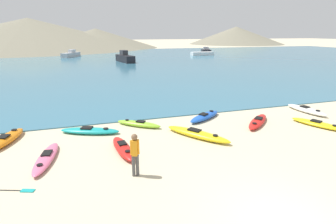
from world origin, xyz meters
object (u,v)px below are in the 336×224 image
Objects in this scene: kayak_on_sand_2 at (139,124)px; kayak_on_sand_4 at (6,139)px; moored_boat_0 at (202,54)px; moored_boat_2 at (206,51)px; moored_boat_3 at (125,58)px; kayak_on_sand_0 at (197,134)px; kayak_on_sand_7 at (205,116)px; person_near_foreground at (135,152)px; kayak_on_sand_1 at (258,121)px; moored_boat_4 at (71,54)px; kayak_on_sand_9 at (123,148)px; kayak_on_sand_6 at (90,131)px; kayak_on_sand_8 at (319,124)px; kayak_on_sand_3 at (46,158)px; kayak_on_sand_5 at (306,110)px.

kayak_on_sand_2 is 0.83× the size of kayak_on_sand_4.
moored_boat_0 is 0.95× the size of moored_boat_2.
kayak_on_sand_4 is at bearing -107.66° from moored_boat_3.
kayak_on_sand_4 is at bearing 166.85° from kayak_on_sand_0.
kayak_on_sand_7 is at bearing 2.32° from kayak_on_sand_4.
moored_boat_0 is at bearing 62.80° from person_near_foreground.
moored_boat_2 reaches higher than moored_boat_0.
kayak_on_sand_7 reaches higher than kayak_on_sand_1.
moored_boat_2 reaches higher than moored_boat_4.
moored_boat_2 reaches higher than kayak_on_sand_9.
kayak_on_sand_2 is 0.43× the size of moored_boat_3.
kayak_on_sand_4 is at bearing -178.86° from kayak_on_sand_6.
person_near_foreground reaches higher than kayak_on_sand_8.
kayak_on_sand_5 is (15.49, 2.26, 0.04)m from kayak_on_sand_3.
moored_boat_4 is (-5.21, 46.97, 0.46)m from kayak_on_sand_2.
moored_boat_3 is (5.45, 38.66, -0.17)m from person_near_foreground.
kayak_on_sand_3 is 3.27m from kayak_on_sand_4.
kayak_on_sand_9 reaches higher than kayak_on_sand_2.
moored_boat_0 is at bearing 61.56° from kayak_on_sand_9.
kayak_on_sand_2 is 0.82× the size of kayak_on_sand_8.
moored_boat_4 reaches higher than kayak_on_sand_7.
kayak_on_sand_4 is (-13.09, 1.28, 0.04)m from kayak_on_sand_1.
moored_boat_0 is at bearing 69.20° from kayak_on_sand_1.
kayak_on_sand_1 is 50.04m from moored_boat_4.
kayak_on_sand_5 is at bearing -1.52° from kayak_on_sand_6.
kayak_on_sand_7 is at bearing 2.99° from kayak_on_sand_6.
kayak_on_sand_5 reaches higher than kayak_on_sand_2.
person_near_foreground is (-3.63, -2.71, 0.77)m from kayak_on_sand_0.
kayak_on_sand_4 reaches higher than kayak_on_sand_7.
kayak_on_sand_3 is at bearing -171.68° from kayak_on_sand_5.
kayak_on_sand_3 is at bearing -121.57° from moored_boat_2.
kayak_on_sand_8 is (-1.48, -2.38, -0.03)m from kayak_on_sand_5.
kayak_on_sand_2 is at bearing 77.46° from person_near_foreground.
kayak_on_sand_3 is at bearing -173.41° from kayak_on_sand_1.
kayak_on_sand_3 is at bearing -124.31° from kayak_on_sand_6.
kayak_on_sand_4 is 59.08m from moored_boat_2.
moored_boat_2 is at bearing 55.44° from kayak_on_sand_4.
moored_boat_4 is (-0.79, 49.90, 0.47)m from kayak_on_sand_3.
kayak_on_sand_9 is (-5.37, -3.07, 0.00)m from kayak_on_sand_7.
kayak_on_sand_4 is 0.56× the size of moored_boat_4.
moored_boat_4 is (-28.69, 4.22, 0.17)m from moored_boat_0.
moored_boat_0 reaches higher than kayak_on_sand_0.
kayak_on_sand_5 is at bearing -5.81° from kayak_on_sand_7.
kayak_on_sand_1 is at bearing -33.75° from kayak_on_sand_7.
kayak_on_sand_0 is 3.50m from kayak_on_sand_2.
kayak_on_sand_7 is at bearing -115.47° from moored_boat_2.
kayak_on_sand_7 is (-7.00, 0.71, 0.00)m from kayak_on_sand_5.
kayak_on_sand_8 is (5.52, -3.09, -0.03)m from kayak_on_sand_7.
kayak_on_sand_7 is 33.44m from moored_boat_3.
kayak_on_sand_8 is at bearing -73.51° from moored_boat_4.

